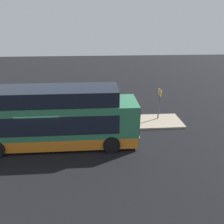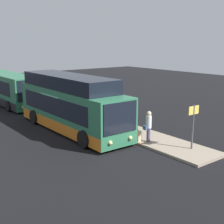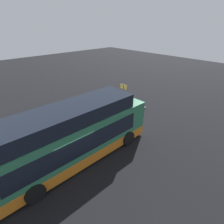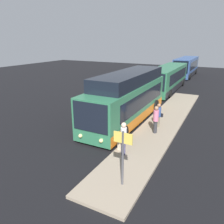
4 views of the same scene
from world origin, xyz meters
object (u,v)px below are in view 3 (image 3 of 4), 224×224
Objects in this scene: suitcase at (112,118)px; passenger_waiting at (63,125)px; passenger_boarding at (75,119)px; bus_lead at (74,137)px; sign_post at (123,92)px; passenger_with_bags at (113,108)px.

passenger_waiting is at bearing 167.83° from suitcase.
passenger_boarding reaches higher than passenger_waiting.
passenger_boarding is (1.74, 2.76, -0.51)m from bus_lead.
suitcase is at bearing 117.15° from passenger_boarding.
bus_lead is 4.29× the size of sign_post.
passenger_with_bags is (5.35, 2.09, -0.51)m from bus_lead.
sign_post is at bearing -150.59° from passenger_with_bags.
passenger_waiting is 1.99× the size of suitcase.
bus_lead is 2.76m from passenger_waiting.
bus_lead is 12.20× the size of suitcase.
passenger_waiting is 4.37m from suitcase.
passenger_boarding is 1.01× the size of passenger_with_bags.
passenger_boarding is 1.08× the size of passenger_waiting.
sign_post is (7.08, 0.52, 0.64)m from passenger_waiting.
passenger_with_bags is (4.73, -0.54, 0.08)m from passenger_waiting.
passenger_waiting is at bearing -1.27° from passenger_with_bags.
sign_post is at bearing -55.83° from passenger_waiting.
bus_lead is at bearing -160.47° from suitcase.
passenger_with_bags is at bearing -66.49° from passenger_waiting.
passenger_boarding is 6.00m from sign_post.
passenger_boarding is 2.14× the size of suitcase.
bus_lead reaches higher than passenger_with_bags.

